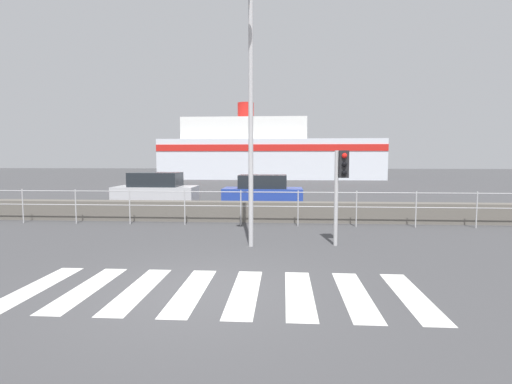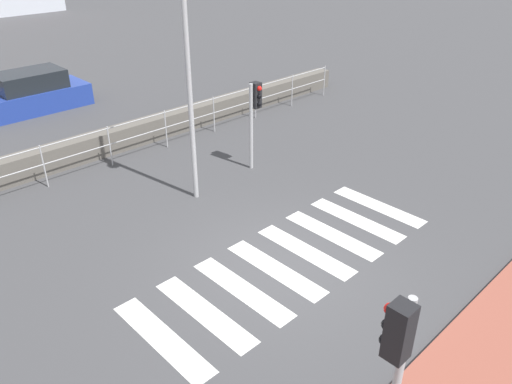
{
  "view_description": "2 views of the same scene",
  "coord_description": "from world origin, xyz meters",
  "px_view_note": "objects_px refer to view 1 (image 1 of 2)",
  "views": [
    {
      "loc": [
        1.4,
        -6.41,
        2.21
      ],
      "look_at": [
        0.82,
        2.0,
        1.5
      ],
      "focal_mm": 28.0,
      "sensor_mm": 36.0,
      "label": 1
    },
    {
      "loc": [
        -5.95,
        -5.48,
        6.09
      ],
      "look_at": [
        0.3,
        1.0,
        1.2
      ],
      "focal_mm": 35.0,
      "sensor_mm": 36.0,
      "label": 2
    }
  ],
  "objects_px": {
    "streetlamp": "(250,80)",
    "parked_car_silver": "(156,190)",
    "ferry_boat": "(266,153)",
    "parked_car_blue": "(263,192)",
    "traffic_light_far": "(341,176)"
  },
  "relations": [
    {
      "from": "ferry_boat",
      "to": "parked_car_blue",
      "type": "bearing_deg",
      "value": -87.81
    },
    {
      "from": "streetlamp",
      "to": "parked_car_silver",
      "type": "distance_m",
      "value": 11.5
    },
    {
      "from": "parked_car_silver",
      "to": "parked_car_blue",
      "type": "bearing_deg",
      "value": -0.0
    },
    {
      "from": "traffic_light_far",
      "to": "parked_car_silver",
      "type": "height_order",
      "value": "traffic_light_far"
    },
    {
      "from": "traffic_light_far",
      "to": "parked_car_silver",
      "type": "xyz_separation_m",
      "value": [
        -7.72,
        9.1,
        -1.12
      ]
    },
    {
      "from": "streetlamp",
      "to": "parked_car_silver",
      "type": "xyz_separation_m",
      "value": [
        -5.47,
        9.52,
        -3.43
      ]
    },
    {
      "from": "ferry_boat",
      "to": "parked_car_silver",
      "type": "distance_m",
      "value": 25.87
    },
    {
      "from": "streetlamp",
      "to": "ferry_boat",
      "type": "relative_size",
      "value": 0.28
    },
    {
      "from": "ferry_boat",
      "to": "parked_car_blue",
      "type": "height_order",
      "value": "ferry_boat"
    },
    {
      "from": "traffic_light_far",
      "to": "streetlamp",
      "type": "height_order",
      "value": "streetlamp"
    },
    {
      "from": "ferry_boat",
      "to": "parked_car_silver",
      "type": "height_order",
      "value": "ferry_boat"
    },
    {
      "from": "streetlamp",
      "to": "parked_car_silver",
      "type": "relative_size",
      "value": 1.69
    },
    {
      "from": "traffic_light_far",
      "to": "ferry_boat",
      "type": "distance_m",
      "value": 34.7
    },
    {
      "from": "ferry_boat",
      "to": "parked_car_blue",
      "type": "distance_m",
      "value": 25.53
    },
    {
      "from": "traffic_light_far",
      "to": "parked_car_silver",
      "type": "distance_m",
      "value": 11.98
    }
  ]
}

